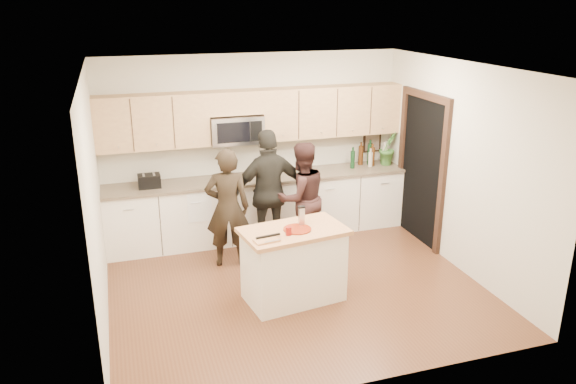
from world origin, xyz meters
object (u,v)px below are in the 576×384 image
object	(u,v)px
woman_right	(269,192)
island	(294,264)
woman_left	(228,208)
toaster	(149,181)
woman_center	(301,198)

from	to	relation	value
woman_right	island	bearing A→B (deg)	80.84
woman_left	toaster	bearing A→B (deg)	-30.19
toaster	woman_left	bearing A→B (deg)	-40.45
island	woman_center	size ratio (longest dim) A/B	0.81
island	toaster	distance (m)	2.52
woman_right	toaster	bearing A→B (deg)	-25.08
island	toaster	size ratio (longest dim) A/B	4.23
toaster	island	bearing A→B (deg)	-53.06
toaster	woman_right	bearing A→B (deg)	-20.01
woman_left	woman_center	distance (m)	1.08
woman_center	island	bearing A→B (deg)	57.01
toaster	woman_right	xyz separation A→B (m)	(1.57, -0.57, -0.14)
woman_right	woman_left	bearing A→B (deg)	14.18
woman_left	island	bearing A→B (deg)	125.13
woman_center	woman_right	world-z (taller)	woman_right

